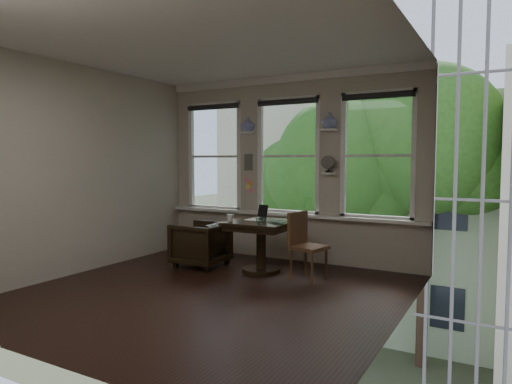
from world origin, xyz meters
The scene contains 25 objects.
ground centered at (0.00, 0.00, 0.00)m, with size 4.50×4.50×0.00m, color black.
ceiling centered at (0.00, 0.00, 3.00)m, with size 4.50×4.50×0.00m, color silver.
wall_back centered at (0.00, 2.25, 1.50)m, with size 4.50×4.50×0.00m, color #BFB1A3.
wall_front centered at (0.00, -2.25, 1.50)m, with size 4.50×4.50×0.00m, color #BFB1A3.
wall_left centered at (-2.25, 0.00, 1.50)m, with size 4.50×4.50×0.00m, color #BFB1A3.
wall_right centered at (2.25, 0.00, 1.50)m, with size 4.50×4.50×0.00m, color #BFB1A3.
window_left centered at (-1.45, 2.25, 1.70)m, with size 1.10×0.12×1.90m, color white, non-canonical shape.
window_center centered at (0.00, 2.25, 1.70)m, with size 1.10×0.12×1.90m, color white, non-canonical shape.
window_right centered at (1.45, 2.25, 1.70)m, with size 1.10×0.12×1.90m, color white, non-canonical shape.
shelf_left centered at (-0.72, 2.15, 2.10)m, with size 0.26×0.16×0.03m, color white.
shelf_right centered at (0.72, 2.15, 2.10)m, with size 0.26×0.16×0.03m, color white.
intercom centered at (-0.72, 2.18, 1.60)m, with size 0.14×0.06×0.28m, color #59544F.
sticky_notes centered at (-0.72, 2.19, 1.25)m, with size 0.16×0.01×0.24m, color pink, non-canonical shape.
desk_fan centered at (0.72, 2.13, 1.53)m, with size 0.20×0.20×0.24m, color #59544F, non-canonical shape.
vase_left centered at (-0.72, 2.15, 2.24)m, with size 0.24×0.24×0.25m, color white.
vase_right centered at (0.72, 2.15, 2.24)m, with size 0.24×0.24×0.25m, color white.
table centered at (0.03, 1.23, 0.38)m, with size 0.90×0.90×0.75m, color black, non-canonical shape.
armchair_left centered at (-0.97, 1.11, 0.34)m, with size 0.73×0.75×0.68m, color black.
cushion_red centered at (-0.97, 1.11, 0.45)m, with size 0.45×0.45×0.06m, color maroon.
side_chair_right centered at (0.82, 1.15, 0.46)m, with size 0.42×0.42×0.92m, color #4C371B, non-canonical shape.
laptop centered at (0.30, 1.13, 0.76)m, with size 0.34×0.22×0.03m, color black.
mug centered at (-0.34, 0.98, 0.80)m, with size 0.11×0.11×0.10m, color white.
drinking_glass centered at (0.15, 1.00, 0.80)m, with size 0.12×0.12×0.10m, color white.
tablet centered at (-0.03, 1.40, 0.86)m, with size 0.16×0.02×0.22m, color black.
papers centered at (-0.13, 1.37, 0.75)m, with size 0.22×0.30×0.00m, color silver.
Camera 1 is at (3.18, -4.54, 1.63)m, focal length 32.00 mm.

